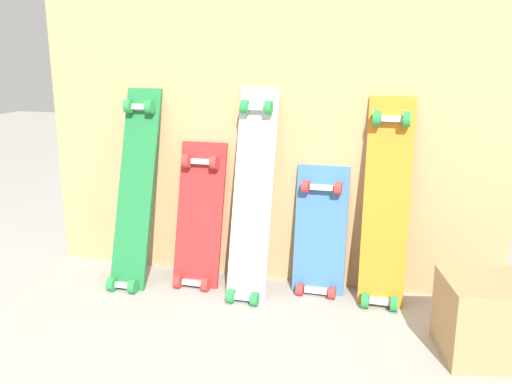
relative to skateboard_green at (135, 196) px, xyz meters
name	(u,v)px	position (x,y,z in m)	size (l,w,h in m)	color
ground_plane	(260,281)	(0.54, 0.11, -0.39)	(12.00, 12.00, 0.00)	#9E9991
plywood_wall_panel	(265,67)	(0.54, 0.18, 0.55)	(2.05, 0.04, 1.89)	tan
skateboard_green	(135,196)	(0.00, 0.00, 0.00)	(0.16, 0.34, 0.92)	#1E7238
skateboard_red	(199,222)	(0.28, 0.05, -0.11)	(0.21, 0.24, 0.69)	#B22626
skateboard_white	(252,202)	(0.53, 0.01, 0.01)	(0.16, 0.32, 0.93)	silver
skateboard_blue	(320,238)	(0.81, 0.09, -0.15)	(0.22, 0.17, 0.61)	#386BAD
skateboard_orange	(386,211)	(1.08, 0.07, 0.00)	(0.18, 0.22, 0.90)	orange
wooden_crate	(484,318)	(1.43, -0.28, -0.26)	(0.27, 0.27, 0.27)	tan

